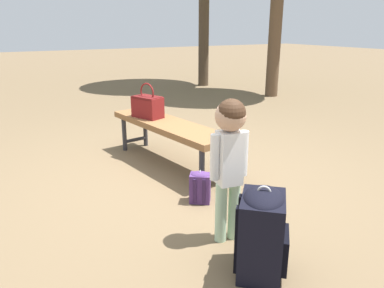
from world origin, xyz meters
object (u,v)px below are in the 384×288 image
object	(u,v)px
park_bench	(169,128)
handbag	(148,106)
backpack_large	(262,230)
backpack_small	(200,186)
child_standing	(230,149)

from	to	relation	value
park_bench	handbag	distance (m)	0.37
backpack_large	handbag	bearing A→B (deg)	174.03
backpack_small	backpack_large	bearing A→B (deg)	-9.52
park_bench	child_standing	bearing A→B (deg)	-11.02
handbag	child_standing	xyz separation A→B (m)	(1.78, -0.19, 0.07)
handbag	backpack_small	xyz separation A→B (m)	(1.21, -0.07, -0.44)
park_bench	handbag	size ratio (longest dim) A/B	4.46
backpack_large	backpack_small	world-z (taller)	backpack_large
handbag	backpack_small	bearing A→B (deg)	-3.11
child_standing	backpack_large	xyz separation A→B (m)	(0.39, -0.03, -0.37)
backpack_large	backpack_small	bearing A→B (deg)	170.48
backpack_small	handbag	bearing A→B (deg)	176.89
park_bench	handbag	xyz separation A→B (m)	(-0.31, -0.09, 0.18)
backpack_large	park_bench	bearing A→B (deg)	170.20
park_bench	backpack_large	size ratio (longest dim) A/B	2.97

